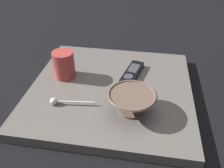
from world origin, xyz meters
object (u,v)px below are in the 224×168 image
cereal_bowl (131,102)px  tv_remote_near (132,73)px  teaspoon (59,101)px  coffee_mug (64,65)px

cereal_bowl → tv_remote_near: bearing=-85.8°
cereal_bowl → teaspoon: size_ratio=1.04×
cereal_bowl → teaspoon: bearing=0.9°
teaspoon → tv_remote_near: (-0.22, -0.21, -0.00)m
teaspoon → tv_remote_near: 0.31m
coffee_mug → teaspoon: 0.17m
cereal_bowl → coffee_mug: (0.27, -0.16, 0.01)m
coffee_mug → cereal_bowl: bearing=149.5°
cereal_bowl → tv_remote_near: 0.21m
tv_remote_near → coffee_mug: bearing=10.3°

